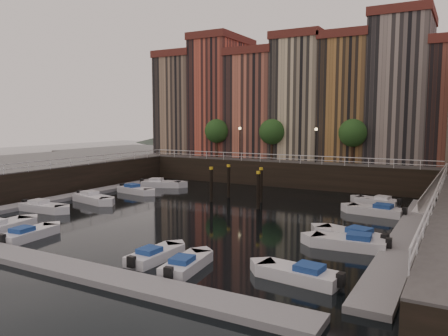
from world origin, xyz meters
The scene contains 24 objects.
ground centered at (0.00, 0.00, 0.00)m, with size 200.00×200.00×0.00m, color black.
quay_far centered at (0.00, 26.00, 1.50)m, with size 80.00×20.00×3.00m, color black.
dock_left centered at (-16.20, -1.00, 0.17)m, with size 2.00×28.00×0.35m, color gray.
dock_right centered at (16.20, -1.00, 0.17)m, with size 2.00×28.00×0.35m, color gray.
dock_near centered at (0.00, -17.00, 0.17)m, with size 30.00×2.00×0.35m, color gray.
mountains centered at (1.72, 110.00, 7.92)m, with size 145.00×100.00×18.00m.
far_terrace centered at (3.31, 23.50, 10.95)m, with size 48.70×10.30×17.50m.
promenade_trees centered at (-1.33, 18.20, 6.58)m, with size 21.20×3.20×5.20m.
street_lamps centered at (-1.00, 17.20, 5.90)m, with size 10.36×0.36×4.18m.
railings centered at (0.00, 4.88, 3.79)m, with size 36.08×34.04×0.52m.
gangway centered at (17.10, 10.00, 1.92)m, with size 2.78×8.32×3.73m.
mooring_pilings centered at (0.19, 4.93, 1.65)m, with size 5.89×4.22×3.78m.
boat_left_1 centered at (-13.21, -7.20, 0.36)m, with size 4.76×1.98×1.08m.
boat_left_2 centered at (-12.51, -1.96, 0.39)m, with size 5.11×2.77×1.14m.
boat_left_3 centered at (-12.40, 4.24, 0.36)m, with size 4.76×2.31×1.07m.
boat_left_4 centered at (-12.73, 9.28, 0.38)m, with size 5.05×3.39×1.14m.
boat_right_0 centered at (12.48, -12.30, 0.34)m, with size 4.53×2.08×1.02m.
boat_right_1 centered at (13.39, -5.42, 0.37)m, with size 4.85×2.06×1.10m.
boat_right_2 centered at (13.09, -3.72, 0.37)m, with size 4.95×2.97×1.11m.
boat_right_3 centered at (13.08, 5.59, 0.37)m, with size 4.86×2.28×1.09m.
boat_right_4 centered at (12.35, 10.43, 0.33)m, with size 4.33×2.35×0.97m.
boat_near_1 centered at (-6.37, -13.85, 0.34)m, with size 1.95×4.43×1.00m.
boat_near_2 centered at (4.02, -13.32, 0.32)m, with size 1.58×4.09×0.94m.
boat_near_3 centered at (6.52, -13.78, 0.32)m, with size 1.95×4.16×0.94m.
Camera 1 is at (19.38, -32.71, 8.07)m, focal length 35.00 mm.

